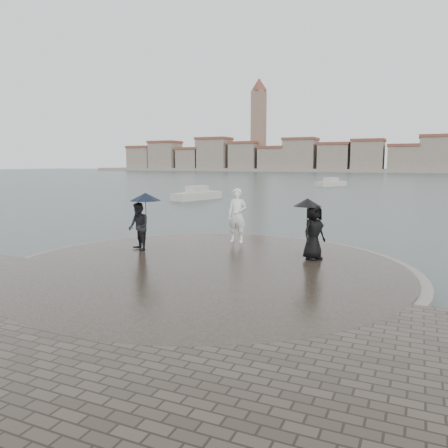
% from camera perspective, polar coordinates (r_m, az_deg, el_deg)
% --- Properties ---
extents(ground, '(400.00, 400.00, 0.00)m').
position_cam_1_polar(ground, '(10.52, -10.95, -11.21)').
color(ground, '#2B3835').
rests_on(ground, ground).
extents(kerb_ring, '(12.50, 12.50, 0.32)m').
position_cam_1_polar(kerb_ring, '(13.36, -2.29, -6.20)').
color(kerb_ring, gray).
rests_on(kerb_ring, ground).
extents(quay_tip, '(11.90, 11.90, 0.36)m').
position_cam_1_polar(quay_tip, '(13.36, -2.29, -6.11)').
color(quay_tip, '#2D261E').
rests_on(quay_tip, ground).
extents(statue, '(0.79, 0.55, 2.10)m').
position_cam_1_polar(statue, '(16.90, 1.73, 1.12)').
color(statue, white).
rests_on(statue, quay_tip).
extents(visitor_left, '(1.33, 1.15, 2.04)m').
position_cam_1_polar(visitor_left, '(15.61, -10.85, 0.75)').
color(visitor_left, black).
rests_on(visitor_left, quay_tip).
extents(visitor_right, '(1.17, 1.08, 1.95)m').
position_cam_1_polar(visitor_right, '(14.19, 11.47, -0.25)').
color(visitor_right, black).
rests_on(visitor_right, quay_tip).
extents(far_skyline, '(260.00, 20.00, 37.00)m').
position_cam_1_polar(far_skyline, '(169.25, 20.23, 8.24)').
color(far_skyline, gray).
rests_on(far_skyline, ground).
extents(boats, '(33.48, 34.93, 1.50)m').
position_cam_1_polar(boats, '(50.99, 20.78, 4.04)').
color(boats, beige).
rests_on(boats, ground).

